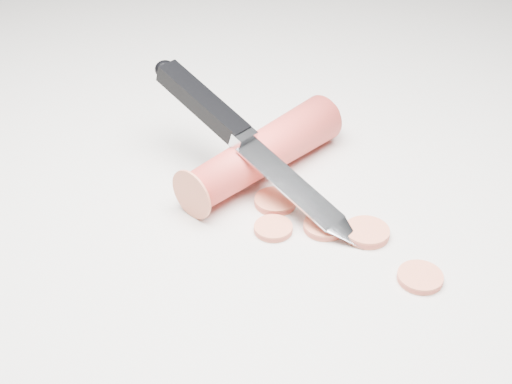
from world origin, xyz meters
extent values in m
plane|color=beige|center=(0.00, 0.00, 0.00)|extent=(2.40, 2.40, 0.00)
cylinder|color=red|center=(0.00, 0.06, 0.02)|extent=(0.17, 0.12, 0.04)
cylinder|color=#DD6847|center=(0.07, -0.11, 0.00)|extent=(0.03, 0.03, 0.01)
cylinder|color=#DD6847|center=(0.02, -0.03, 0.00)|extent=(0.03, 0.03, 0.01)
cylinder|color=#DD6847|center=(-0.02, -0.02, 0.00)|extent=(0.03, 0.03, 0.01)
cylinder|color=#DD6847|center=(0.05, -0.05, 0.00)|extent=(0.04, 0.04, 0.01)
cylinder|color=#DD6847|center=(-0.01, 0.01, 0.00)|extent=(0.04, 0.04, 0.01)
camera|label=1|loc=(-0.15, -0.45, 0.37)|focal=50.00mm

